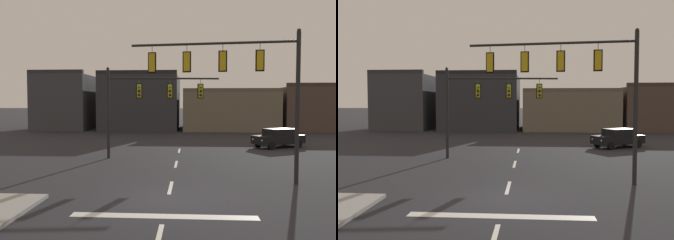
{
  "view_description": "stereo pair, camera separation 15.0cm",
  "coord_description": "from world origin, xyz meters",
  "views": [
    {
      "loc": [
        0.9,
        -13.66,
        3.89
      ],
      "look_at": [
        -0.24,
        3.85,
        2.97
      ],
      "focal_mm": 37.43,
      "sensor_mm": 36.0,
      "label": 1
    },
    {
      "loc": [
        1.05,
        -13.65,
        3.89
      ],
      "look_at": [
        -0.24,
        3.85,
        2.97
      ],
      "focal_mm": 37.43,
      "sensor_mm": 36.0,
      "label": 2
    }
  ],
  "objects": [
    {
      "name": "stop_bar_paint",
      "position": [
        0.0,
        -2.0,
        0.0
      ],
      "size": [
        6.4,
        0.5,
        0.01
      ],
      "primitive_type": "cube",
      "color": "silver",
      "rests_on": "ground"
    },
    {
      "name": "signal_mast_near_side",
      "position": [
        3.16,
        3.33,
        5.17
      ],
      "size": [
        8.04,
        1.06,
        7.28
      ],
      "color": "black",
      "rests_on": "ground"
    },
    {
      "name": "lane_centreline",
      "position": [
        0.0,
        2.0,
        0.0
      ],
      "size": [
        0.16,
        26.4,
        0.01
      ],
      "color": "silver",
      "rests_on": "ground"
    },
    {
      "name": "signal_mast_far_side",
      "position": [
        -2.18,
        10.26,
        4.21
      ],
      "size": [
        7.69,
        1.08,
        6.25
      ],
      "color": "black",
      "rests_on": "ground"
    },
    {
      "name": "car_lot_nearside",
      "position": [
        8.38,
        16.52,
        0.86
      ],
      "size": [
        4.73,
        3.67,
        1.61
      ],
      "color": "black",
      "rests_on": "ground"
    },
    {
      "name": "ground_plane",
      "position": [
        0.0,
        0.0,
        0.0
      ],
      "size": [
        400.0,
        400.0,
        0.0
      ],
      "primitive_type": "plane",
      "color": "#232328"
    },
    {
      "name": "building_row",
      "position": [
        0.09,
        36.76,
        3.28
      ],
      "size": [
        42.56,
        12.8,
        8.09
      ],
      "color": "#38383D",
      "rests_on": "ground"
    }
  ]
}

